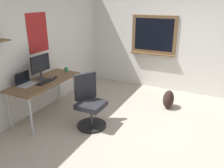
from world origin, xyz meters
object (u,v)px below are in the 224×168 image
at_px(monitor_primary, 41,65).
at_px(coffee_mug, 66,70).
at_px(computer_mouse, 55,77).
at_px(keyboard, 45,82).
at_px(backpack, 168,99).
at_px(laptop, 25,82).
at_px(desk, 45,84).
at_px(office_chair, 89,104).

bearing_deg(monitor_primary, coffee_mug, -12.05).
xyz_separation_m(monitor_primary, computer_mouse, (0.17, -0.18, -0.25)).
height_order(keyboard, backpack, keyboard).
xyz_separation_m(coffee_mug, backpack, (0.75, -2.00, -0.59)).
xyz_separation_m(computer_mouse, backpack, (1.17, -1.95, -0.56)).
height_order(keyboard, coffee_mug, coffee_mug).
relative_size(laptop, backpack, 0.80).
height_order(laptop, backpack, laptop).
bearing_deg(coffee_mug, desk, 177.55).
relative_size(laptop, monitor_primary, 0.67).
xyz_separation_m(office_chair, backpack, (1.32, -1.11, -0.21)).
bearing_deg(computer_mouse, monitor_primary, 134.28).
bearing_deg(desk, laptop, 155.73).
bearing_deg(office_chair, backpack, -40.21).
distance_m(office_chair, coffee_mug, 1.12).
bearing_deg(desk, monitor_primary, 69.87).
bearing_deg(keyboard, backpack, -53.45).
height_order(office_chair, backpack, office_chair).
relative_size(office_chair, laptop, 3.06).
bearing_deg(keyboard, desk, 46.65).
xyz_separation_m(keyboard, backpack, (1.45, -1.95, -0.55)).
distance_m(desk, backpack, 2.50).
bearing_deg(office_chair, monitor_primary, 91.39).
bearing_deg(laptop, coffee_mug, -10.36).
bearing_deg(office_chair, coffee_mug, 57.71).
bearing_deg(office_chair, laptop, 109.95).
bearing_deg(computer_mouse, coffee_mug, 6.83).
height_order(monitor_primary, backpack, monitor_primary).
relative_size(monitor_primary, computer_mouse, 4.46).
relative_size(office_chair, computer_mouse, 9.13).
height_order(laptop, keyboard, laptop).
distance_m(monitor_primary, backpack, 2.64).
bearing_deg(computer_mouse, desk, 159.70).
bearing_deg(monitor_primary, laptop, 172.42).
xyz_separation_m(office_chair, monitor_primary, (-0.02, 1.02, 0.59)).
xyz_separation_m(keyboard, computer_mouse, (0.28, -0.00, 0.01)).
height_order(computer_mouse, backpack, computer_mouse).
distance_m(keyboard, backpack, 2.49).
bearing_deg(computer_mouse, backpack, -59.11).
height_order(office_chair, keyboard, office_chair).
distance_m(laptop, monitor_primary, 0.42).
bearing_deg(backpack, desk, 124.13).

